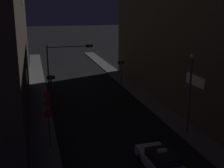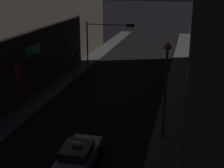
{
  "view_description": "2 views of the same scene",
  "coord_description": "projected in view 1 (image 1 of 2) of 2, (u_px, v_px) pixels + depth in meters",
  "views": [
    {
      "loc": [
        -6.11,
        -7.29,
        10.07
      ],
      "look_at": [
        1.22,
        19.52,
        2.62
      ],
      "focal_mm": 46.67,
      "sensor_mm": 36.0,
      "label": 1
    },
    {
      "loc": [
        6.82,
        -7.52,
        10.33
      ],
      "look_at": [
        1.01,
        16.15,
        2.26
      ],
      "focal_mm": 51.25,
      "sensor_mm": 36.0,
      "label": 2
    }
  ],
  "objects": [
    {
      "name": "traffic_light_overhead",
      "position": [
        65.0,
        58.0,
        34.3
      ],
      "size": [
        5.46,
        0.42,
        5.72
      ],
      "color": "#47474C",
      "rests_on": "ground_plane"
    },
    {
      "name": "traffic_light_right_kerb",
      "position": [
        121.0,
        68.0,
        36.9
      ],
      "size": [
        0.8,
        0.42,
        3.42
      ],
      "color": "#47474C",
      "rests_on": "ground_plane"
    },
    {
      "name": "street_lamp_near_block",
      "position": [
        190.0,
        87.0,
        22.66
      ],
      "size": [
        0.37,
        0.37,
        6.47
      ],
      "color": "#47474C",
      "rests_on": "sidewalk_right"
    },
    {
      "name": "sidewalk_right",
      "position": [
        131.0,
        86.0,
        37.64
      ],
      "size": [
        2.06,
        58.14,
        0.12
      ],
      "primitive_type": "cube",
      "color": "#4C4C4C",
      "rests_on": "ground_plane"
    },
    {
      "name": "sidewalk_left",
      "position": [
        38.0,
        93.0,
        34.68
      ],
      "size": [
        2.06,
        58.14,
        0.12
      ],
      "primitive_type": "cube",
      "color": "#4C4C4C",
      "rests_on": "ground_plane"
    },
    {
      "name": "taxi",
      "position": [
        161.0,
        162.0,
        18.05
      ],
      "size": [
        1.92,
        4.5,
        1.62
      ],
      "color": "#B7B7BC",
      "rests_on": "ground_plane"
    },
    {
      "name": "traffic_light_left_kerb",
      "position": [
        51.0,
        84.0,
        29.89
      ],
      "size": [
        0.8,
        0.42,
        3.26
      ],
      "color": "#47474C",
      "rests_on": "ground_plane"
    },
    {
      "name": "sign_pole_left",
      "position": [
        48.0,
        114.0,
        20.81
      ],
      "size": [
        0.62,
        0.1,
        4.17
      ],
      "color": "#47474C",
      "rests_on": "sidewalk_left"
    }
  ]
}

